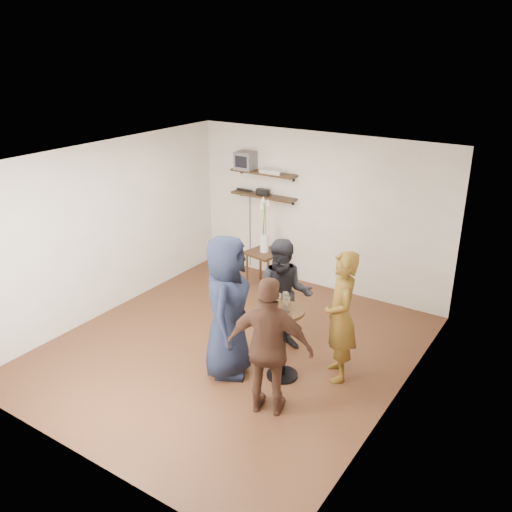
{
  "coord_description": "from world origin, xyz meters",
  "views": [
    {
      "loc": [
        3.79,
        -5.17,
        3.93
      ],
      "look_at": [
        0.14,
        0.4,
        1.26
      ],
      "focal_mm": 38.0,
      "sensor_mm": 36.0,
      "label": 1
    }
  ],
  "objects_px": {
    "drinks_table": "(283,334)",
    "person_plaid": "(341,317)",
    "radio": "(263,192)",
    "person_navy": "(227,307)",
    "crt_monitor": "(246,160)",
    "side_table": "(264,257)",
    "person_brown": "(270,348)",
    "person_dark": "(284,296)",
    "dvd_deck": "(273,171)"
  },
  "relations": [
    {
      "from": "dvd_deck",
      "to": "crt_monitor",
      "type": "bearing_deg",
      "value": 180.0
    },
    {
      "from": "crt_monitor",
      "to": "person_plaid",
      "type": "bearing_deg",
      "value": -37.28
    },
    {
      "from": "dvd_deck",
      "to": "side_table",
      "type": "xyz_separation_m",
      "value": [
        0.11,
        -0.42,
        -1.37
      ]
    },
    {
      "from": "crt_monitor",
      "to": "drinks_table",
      "type": "relative_size",
      "value": 0.34
    },
    {
      "from": "crt_monitor",
      "to": "person_navy",
      "type": "bearing_deg",
      "value": -59.93
    },
    {
      "from": "person_dark",
      "to": "person_brown",
      "type": "distance_m",
      "value": 1.37
    },
    {
      "from": "drinks_table",
      "to": "radio",
      "type": "bearing_deg",
      "value": 127.09
    },
    {
      "from": "person_plaid",
      "to": "person_brown",
      "type": "distance_m",
      "value": 1.11
    },
    {
      "from": "radio",
      "to": "side_table",
      "type": "bearing_deg",
      "value": -53.98
    },
    {
      "from": "crt_monitor",
      "to": "person_dark",
      "type": "height_order",
      "value": "crt_monitor"
    },
    {
      "from": "person_plaid",
      "to": "person_navy",
      "type": "height_order",
      "value": "person_navy"
    },
    {
      "from": "person_dark",
      "to": "person_navy",
      "type": "height_order",
      "value": "person_navy"
    },
    {
      "from": "dvd_deck",
      "to": "person_dark",
      "type": "xyz_separation_m",
      "value": [
        1.39,
        -1.95,
        -1.12
      ]
    },
    {
      "from": "dvd_deck",
      "to": "side_table",
      "type": "height_order",
      "value": "dvd_deck"
    },
    {
      "from": "person_dark",
      "to": "person_plaid",
      "type": "bearing_deg",
      "value": -42.53
    },
    {
      "from": "side_table",
      "to": "person_brown",
      "type": "bearing_deg",
      "value": -56.61
    },
    {
      "from": "side_table",
      "to": "person_plaid",
      "type": "height_order",
      "value": "person_plaid"
    },
    {
      "from": "person_navy",
      "to": "dvd_deck",
      "type": "bearing_deg",
      "value": -2.66
    },
    {
      "from": "crt_monitor",
      "to": "person_plaid",
      "type": "distance_m",
      "value": 3.76
    },
    {
      "from": "dvd_deck",
      "to": "person_dark",
      "type": "bearing_deg",
      "value": -54.53
    },
    {
      "from": "drinks_table",
      "to": "person_navy",
      "type": "distance_m",
      "value": 0.76
    },
    {
      "from": "drinks_table",
      "to": "person_dark",
      "type": "relative_size",
      "value": 0.6
    },
    {
      "from": "dvd_deck",
      "to": "drinks_table",
      "type": "bearing_deg",
      "value": -55.84
    },
    {
      "from": "dvd_deck",
      "to": "radio",
      "type": "bearing_deg",
      "value": 180.0
    },
    {
      "from": "crt_monitor",
      "to": "radio",
      "type": "relative_size",
      "value": 1.45
    },
    {
      "from": "dvd_deck",
      "to": "person_plaid",
      "type": "relative_size",
      "value": 0.24
    },
    {
      "from": "crt_monitor",
      "to": "person_dark",
      "type": "bearing_deg",
      "value": -45.33
    },
    {
      "from": "drinks_table",
      "to": "person_dark",
      "type": "bearing_deg",
      "value": 119.59
    },
    {
      "from": "side_table",
      "to": "person_plaid",
      "type": "bearing_deg",
      "value": -38.42
    },
    {
      "from": "crt_monitor",
      "to": "radio",
      "type": "xyz_separation_m",
      "value": [
        0.34,
        0.0,
        -0.5
      ]
    },
    {
      "from": "crt_monitor",
      "to": "person_plaid",
      "type": "height_order",
      "value": "crt_monitor"
    },
    {
      "from": "dvd_deck",
      "to": "person_dark",
      "type": "height_order",
      "value": "dvd_deck"
    },
    {
      "from": "side_table",
      "to": "crt_monitor",
      "type": "bearing_deg",
      "value": 146.85
    },
    {
      "from": "person_brown",
      "to": "crt_monitor",
      "type": "bearing_deg",
      "value": -70.3
    },
    {
      "from": "radio",
      "to": "person_dark",
      "type": "distance_m",
      "value": 2.62
    },
    {
      "from": "radio",
      "to": "person_plaid",
      "type": "relative_size",
      "value": 0.13
    },
    {
      "from": "dvd_deck",
      "to": "side_table",
      "type": "distance_m",
      "value": 1.44
    },
    {
      "from": "drinks_table",
      "to": "person_plaid",
      "type": "distance_m",
      "value": 0.73
    },
    {
      "from": "radio",
      "to": "drinks_table",
      "type": "xyz_separation_m",
      "value": [
        1.93,
        -2.55,
        -0.92
      ]
    },
    {
      "from": "crt_monitor",
      "to": "radio",
      "type": "height_order",
      "value": "crt_monitor"
    },
    {
      "from": "crt_monitor",
      "to": "person_dark",
      "type": "xyz_separation_m",
      "value": [
        1.93,
        -1.95,
        -1.24
      ]
    },
    {
      "from": "crt_monitor",
      "to": "side_table",
      "type": "xyz_separation_m",
      "value": [
        0.65,
        -0.42,
        -1.49
      ]
    },
    {
      "from": "drinks_table",
      "to": "person_brown",
      "type": "relative_size",
      "value": 0.57
    },
    {
      "from": "person_dark",
      "to": "crt_monitor",
      "type": "bearing_deg",
      "value": 105.08
    },
    {
      "from": "person_plaid",
      "to": "side_table",
      "type": "bearing_deg",
      "value": -162.96
    },
    {
      "from": "radio",
      "to": "drinks_table",
      "type": "bearing_deg",
      "value": -52.91
    },
    {
      "from": "drinks_table",
      "to": "person_navy",
      "type": "xyz_separation_m",
      "value": [
        -0.63,
        -0.28,
        0.31
      ]
    },
    {
      "from": "drinks_table",
      "to": "person_plaid",
      "type": "xyz_separation_m",
      "value": [
        0.57,
        0.39,
        0.23
      ]
    },
    {
      "from": "radio",
      "to": "drinks_table",
      "type": "height_order",
      "value": "radio"
    },
    {
      "from": "person_navy",
      "to": "person_plaid",
      "type": "bearing_deg",
      "value": -84.68
    }
  ]
}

